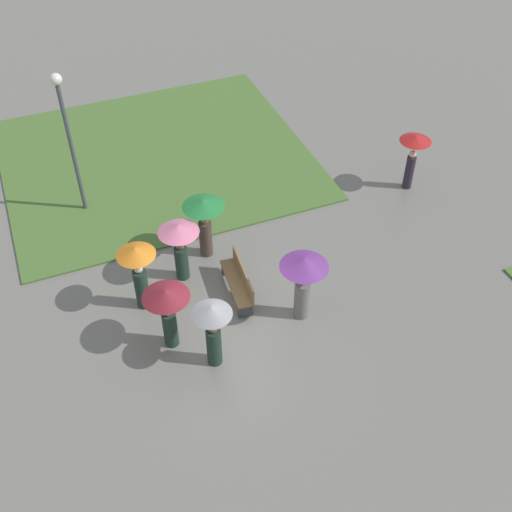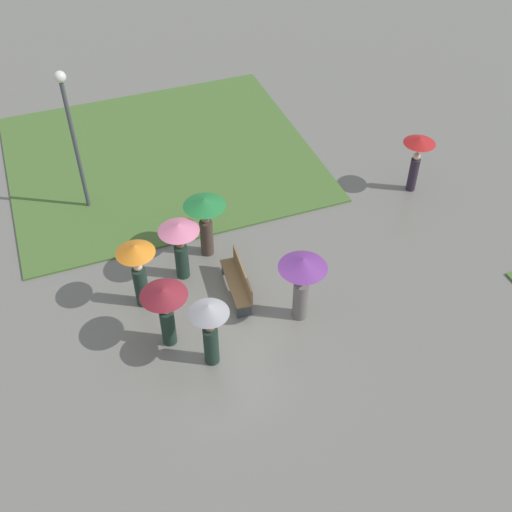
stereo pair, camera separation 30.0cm
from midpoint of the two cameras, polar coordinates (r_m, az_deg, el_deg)
The scene contains 11 objects.
ground_plane at distance 15.94m, azimuth -3.48°, elevation -6.64°, with size 90.00×90.00×0.00m, color slate.
lawn_patch_near at distance 21.73m, azimuth -9.26°, elevation 8.56°, with size 8.69×9.73×0.06m.
park_bench at distance 16.43m, azimuth -2.03°, elevation -2.22°, with size 1.82×0.57×0.90m.
lamp_post at distance 18.48m, azimuth -16.90°, elevation 10.88°, with size 0.32×0.32×4.42m.
crowd_person_maroon at distance 14.83m, azimuth -8.48°, elevation -4.39°, with size 1.11×1.11×1.82m.
crowd_person_green at distance 17.05m, azimuth -5.14°, elevation 3.61°, with size 1.14×1.14×1.88m.
crowd_person_purple at distance 15.25m, azimuth 3.69°, elevation -1.61°, with size 1.18×1.18×1.96m.
crowd_person_grey at distance 14.35m, azimuth -4.48°, elevation -6.08°, with size 0.92×0.92×1.92m.
crowd_person_orange at distance 15.82m, azimuth -10.97°, elevation -0.97°, with size 0.97×0.97×1.97m.
crowd_person_pink at distance 16.47m, azimuth -7.34°, elevation 1.34°, with size 1.06×1.06×1.79m.
lone_walker_far_path at distance 19.98m, azimuth 13.41°, elevation 9.14°, with size 0.95×0.95×1.88m.
Camera 1 is at (9.86, -3.11, 12.13)m, focal length 45.00 mm.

